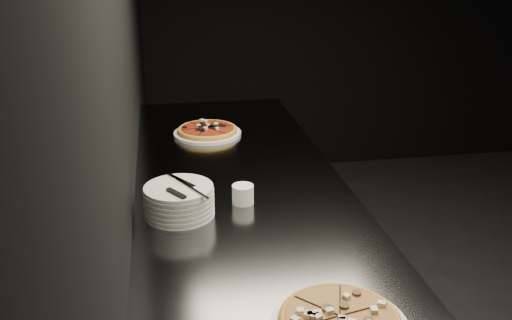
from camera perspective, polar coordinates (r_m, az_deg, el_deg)
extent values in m
cube|color=black|center=(1.77, -13.29, 9.92)|extent=(0.02, 5.00, 2.80)
cube|color=#5A5D61|center=(2.17, -1.02, -14.86)|extent=(0.70, 2.40, 0.90)
cube|color=#5A5D61|center=(1.94, -1.10, -3.80)|extent=(0.74, 2.44, 0.02)
torus|color=gold|center=(1.32, 8.39, -15.50)|extent=(0.33, 0.33, 0.02)
cylinder|color=gold|center=(1.31, 8.40, -15.34)|extent=(0.28, 0.28, 0.01)
cylinder|color=white|center=(2.54, -4.87, 2.67)|extent=(0.30, 0.30, 0.01)
cylinder|color=gold|center=(2.54, -4.88, 2.94)|extent=(0.29, 0.29, 0.01)
torus|color=gold|center=(2.54, -4.89, 3.06)|extent=(0.29, 0.29, 0.02)
cylinder|color=maroon|center=(2.53, -4.89, 3.16)|extent=(0.25, 0.25, 0.01)
cylinder|color=white|center=(1.82, -7.63, -5.21)|extent=(0.22, 0.22, 0.02)
cylinder|color=white|center=(1.81, -7.66, -4.75)|extent=(0.22, 0.22, 0.02)
cylinder|color=white|center=(1.80, -7.68, -4.29)|extent=(0.22, 0.22, 0.02)
cylinder|color=white|center=(1.79, -7.71, -3.82)|extent=(0.22, 0.22, 0.02)
cylinder|color=white|center=(1.79, -7.73, -3.35)|extent=(0.22, 0.22, 0.02)
cylinder|color=white|center=(1.78, -7.76, -2.88)|extent=(0.22, 0.22, 0.02)
cube|color=#B9BCC1|center=(1.82, -7.49, -2.03)|extent=(0.09, 0.13, 0.00)
cube|color=black|center=(1.72, -7.98, -3.31)|extent=(0.06, 0.08, 0.01)
cube|color=#B9BCC1|center=(1.77, -6.71, -2.67)|extent=(0.07, 0.21, 0.00)
cylinder|color=white|center=(1.87, -1.32, -3.44)|extent=(0.07, 0.07, 0.06)
cylinder|color=black|center=(1.86, -1.33, -2.77)|extent=(0.06, 0.06, 0.01)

